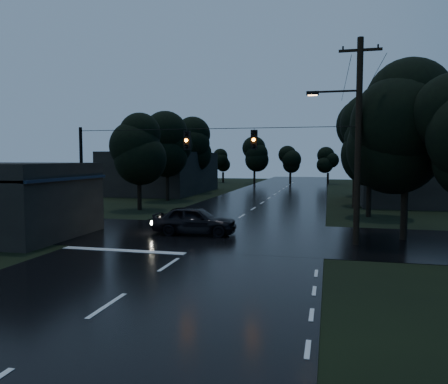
% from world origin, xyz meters
% --- Properties ---
extents(ground, '(160.00, 160.00, 0.00)m').
position_xyz_m(ground, '(0.00, 0.00, 0.00)').
color(ground, black).
rests_on(ground, ground).
extents(main_road, '(12.00, 120.00, 0.02)m').
position_xyz_m(main_road, '(0.00, 30.00, 0.00)').
color(main_road, black).
rests_on(main_road, ground).
extents(cross_street, '(60.00, 9.00, 0.02)m').
position_xyz_m(cross_street, '(0.00, 12.00, 0.00)').
color(cross_street, black).
rests_on(cross_street, ground).
extents(building_far_right, '(10.00, 14.00, 4.40)m').
position_xyz_m(building_far_right, '(14.00, 34.00, 2.20)').
color(building_far_right, black).
rests_on(building_far_right, ground).
extents(building_far_left, '(10.00, 16.00, 5.00)m').
position_xyz_m(building_far_left, '(-14.00, 40.00, 2.50)').
color(building_far_left, black).
rests_on(building_far_left, ground).
extents(utility_pole_main, '(3.50, 0.30, 10.00)m').
position_xyz_m(utility_pole_main, '(7.41, 11.00, 5.26)').
color(utility_pole_main, black).
rests_on(utility_pole_main, ground).
extents(utility_pole_far, '(2.00, 0.30, 7.50)m').
position_xyz_m(utility_pole_far, '(8.30, 28.00, 3.88)').
color(utility_pole_far, black).
rests_on(utility_pole_far, ground).
extents(anchor_pole_left, '(0.18, 0.18, 6.00)m').
position_xyz_m(anchor_pole_left, '(-7.50, 11.00, 3.00)').
color(anchor_pole_left, black).
rests_on(anchor_pole_left, ground).
extents(span_signals, '(15.00, 0.37, 1.12)m').
position_xyz_m(span_signals, '(0.56, 10.99, 5.24)').
color(span_signals, black).
rests_on(span_signals, ground).
extents(tree_corner_near, '(4.48, 4.48, 9.44)m').
position_xyz_m(tree_corner_near, '(10.00, 13.00, 5.99)').
color(tree_corner_near, black).
rests_on(tree_corner_near, ground).
extents(tree_left_a, '(3.92, 3.92, 8.26)m').
position_xyz_m(tree_left_a, '(-9.00, 22.00, 5.24)').
color(tree_left_a, black).
rests_on(tree_left_a, ground).
extents(tree_left_b, '(4.20, 4.20, 8.85)m').
position_xyz_m(tree_left_b, '(-9.60, 30.00, 5.62)').
color(tree_left_b, black).
rests_on(tree_left_b, ground).
extents(tree_left_c, '(4.48, 4.48, 9.44)m').
position_xyz_m(tree_left_c, '(-10.20, 40.00, 5.99)').
color(tree_left_c, black).
rests_on(tree_left_c, ground).
extents(tree_right_a, '(4.20, 4.20, 8.85)m').
position_xyz_m(tree_right_a, '(9.00, 22.00, 5.62)').
color(tree_right_a, black).
rests_on(tree_right_a, ground).
extents(tree_right_b, '(4.48, 4.48, 9.44)m').
position_xyz_m(tree_right_b, '(9.60, 30.00, 5.99)').
color(tree_right_b, black).
rests_on(tree_right_b, ground).
extents(tree_right_c, '(4.76, 4.76, 10.03)m').
position_xyz_m(tree_right_c, '(10.20, 40.00, 6.37)').
color(tree_right_c, black).
rests_on(tree_right_c, ground).
extents(car, '(4.81, 2.20, 1.60)m').
position_xyz_m(car, '(-1.11, 11.98, 0.80)').
color(car, black).
rests_on(car, ground).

